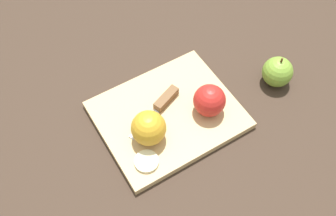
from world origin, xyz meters
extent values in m
plane|color=#38281E|center=(0.00, 0.00, 0.00)|extent=(4.00, 4.00, 0.00)
cube|color=tan|center=(0.00, 0.00, 0.01)|extent=(0.34, 0.30, 0.02)
sphere|color=red|center=(-0.08, 0.05, 0.06)|extent=(0.08, 0.08, 0.08)
cylinder|color=beige|center=(-0.08, 0.06, 0.06)|extent=(0.05, 0.05, 0.07)
sphere|color=gold|center=(0.07, 0.03, 0.06)|extent=(0.08, 0.08, 0.08)
cylinder|color=beige|center=(0.07, 0.02, 0.06)|extent=(0.07, 0.01, 0.07)
cube|color=silver|center=(0.06, -0.01, 0.02)|extent=(0.09, 0.04, 0.00)
cube|color=brown|center=(-0.02, -0.03, 0.03)|extent=(0.08, 0.04, 0.02)
cylinder|color=beige|center=(0.11, 0.07, 0.02)|extent=(0.05, 0.05, 0.01)
sphere|color=olive|center=(-0.28, 0.08, 0.04)|extent=(0.08, 0.08, 0.08)
cylinder|color=#4C3319|center=(-0.28, 0.08, 0.08)|extent=(0.01, 0.01, 0.01)
camera|label=1|loc=(0.30, 0.40, 0.79)|focal=42.00mm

